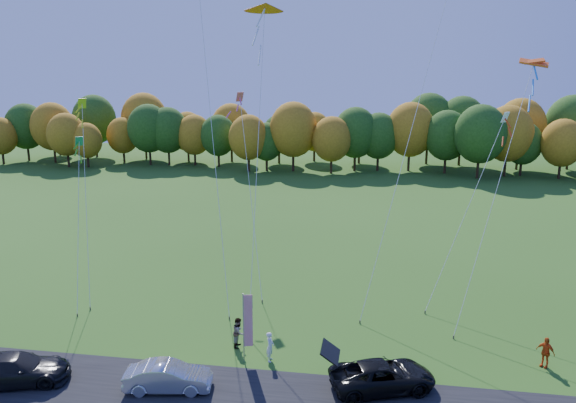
# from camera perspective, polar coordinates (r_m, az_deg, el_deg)

# --- Properties ---
(ground) EXTENTS (160.00, 160.00, 0.00)m
(ground) POSITION_cam_1_polar(r_m,az_deg,el_deg) (30.05, -1.91, -15.79)
(ground) COLOR #285015
(tree_line) EXTENTS (116.00, 12.00, 10.00)m
(tree_line) POSITION_cam_1_polar(r_m,az_deg,el_deg) (82.22, 5.49, 3.03)
(tree_line) COLOR #1E4711
(tree_line) RESTS_ON ground
(black_suv) EXTENTS (5.40, 3.82, 1.37)m
(black_suv) POSITION_cam_1_polar(r_m,az_deg,el_deg) (27.72, 9.58, -17.06)
(black_suv) COLOR black
(black_suv) RESTS_ON ground
(silver_sedan) EXTENTS (4.20, 2.04, 1.33)m
(silver_sedan) POSITION_cam_1_polar(r_m,az_deg,el_deg) (27.90, -12.08, -17.02)
(silver_sedan) COLOR silver
(silver_sedan) RESTS_ON ground
(dark_truck_a) EXTENTS (5.39, 3.46, 1.45)m
(dark_truck_a) POSITION_cam_1_polar(r_m,az_deg,el_deg) (30.68, -26.01, -15.05)
(dark_truck_a) COLOR black
(dark_truck_a) RESTS_ON ground
(person_tailgate_a) EXTENTS (0.38, 0.58, 1.57)m
(person_tailgate_a) POSITION_cam_1_polar(r_m,az_deg,el_deg) (29.63, -1.83, -14.52)
(person_tailgate_a) COLOR white
(person_tailgate_a) RESTS_ON ground
(person_tailgate_b) EXTENTS (0.62, 0.80, 1.64)m
(person_tailgate_b) POSITION_cam_1_polar(r_m,az_deg,el_deg) (31.07, -5.03, -13.10)
(person_tailgate_b) COLOR gray
(person_tailgate_b) RESTS_ON ground
(person_east) EXTENTS (0.97, 0.89, 1.60)m
(person_east) POSITION_cam_1_polar(r_m,az_deg,el_deg) (31.82, 24.68, -13.73)
(person_east) COLOR #D24C13
(person_east) RESTS_ON ground
(feather_flag) EXTENTS (0.48, 0.20, 3.72)m
(feather_flag) POSITION_cam_1_polar(r_m,az_deg,el_deg) (28.99, -4.19, -11.94)
(feather_flag) COLOR #999999
(feather_flag) RESTS_ON ground
(kite_delta_blue) EXTENTS (6.23, 10.68, 25.34)m
(kite_delta_blue) POSITION_cam_1_polar(r_m,az_deg,el_deg) (36.51, -7.95, 9.33)
(kite_delta_blue) COLOR #4C3F33
(kite_delta_blue) RESTS_ON ground
(kite_parafoil_orange) EXTENTS (8.54, 13.40, 26.84)m
(kite_parafoil_orange) POSITION_cam_1_polar(r_m,az_deg,el_deg) (37.26, 13.41, 10.77)
(kite_parafoil_orange) COLOR #4C3F33
(kite_parafoil_orange) RESTS_ON ground
(kite_delta_red) EXTENTS (2.66, 10.76, 19.99)m
(kite_delta_red) POSITION_cam_1_polar(r_m,az_deg,el_deg) (34.27, -3.09, 6.02)
(kite_delta_red) COLOR #4C3F33
(kite_delta_red) RESTS_ON ground
(kite_parafoil_rainbow) EXTENTS (6.64, 8.88, 15.64)m
(kite_parafoil_rainbow) POSITION_cam_1_polar(r_m,az_deg,el_deg) (35.24, 20.42, 1.06)
(kite_parafoil_rainbow) COLOR #4C3F33
(kite_parafoil_rainbow) RESTS_ON ground
(kite_diamond_yellow) EXTENTS (2.87, 5.74, 13.05)m
(kite_diamond_yellow) POSITION_cam_1_polar(r_m,az_deg,el_deg) (38.36, -19.85, 0.04)
(kite_diamond_yellow) COLOR #4C3F33
(kite_diamond_yellow) RESTS_ON ground
(kite_diamond_green) EXTENTS (2.49, 5.87, 10.59)m
(kite_diamond_green) POSITION_cam_1_polar(r_m,az_deg,el_deg) (37.91, -20.54, -2.06)
(kite_diamond_green) COLOR #4C3F33
(kite_diamond_green) RESTS_ON ground
(kite_diamond_white) EXTENTS (5.51, 6.36, 12.25)m
(kite_diamond_white) POSITION_cam_1_polar(r_m,az_deg,el_deg) (37.16, 17.69, -0.90)
(kite_diamond_white) COLOR #4C3F33
(kite_diamond_white) RESTS_ON ground
(kite_diamond_pink) EXTENTS (3.93, 8.95, 13.31)m
(kite_diamond_pink) POSITION_cam_1_polar(r_m,az_deg,el_deg) (38.84, -3.87, 1.09)
(kite_diamond_pink) COLOR #4C3F33
(kite_diamond_pink) RESTS_ON ground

